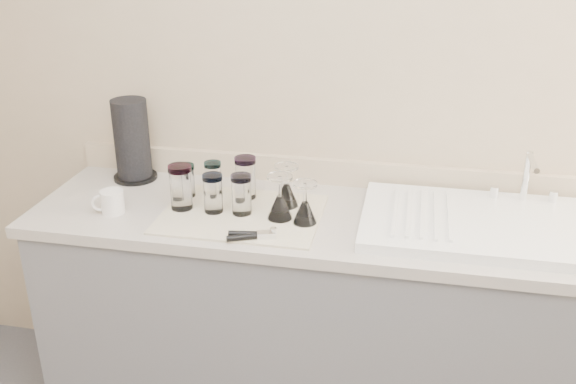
% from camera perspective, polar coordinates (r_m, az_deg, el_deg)
% --- Properties ---
extents(room_envelope, '(3.54, 3.50, 2.52)m').
position_cam_1_polar(room_envelope, '(0.91, -7.54, 3.04)').
color(room_envelope, '#525257').
rests_on(room_envelope, ground).
extents(counter_unit, '(2.06, 0.62, 0.90)m').
position_cam_1_polar(counter_unit, '(2.47, 2.83, -11.48)').
color(counter_unit, slate).
rests_on(counter_unit, ground).
extents(sink_unit, '(0.82, 0.50, 0.22)m').
position_cam_1_polar(sink_unit, '(2.24, 17.22, -2.72)').
color(sink_unit, white).
rests_on(sink_unit, counter_unit).
extents(dish_towel, '(0.55, 0.42, 0.01)m').
position_cam_1_polar(dish_towel, '(2.25, -4.14, -1.97)').
color(dish_towel, silver).
rests_on(dish_towel, counter_unit).
extents(tumbler_teal, '(0.06, 0.06, 0.12)m').
position_cam_1_polar(tumbler_teal, '(2.38, -9.00, 1.05)').
color(tumbler_teal, white).
rests_on(tumbler_teal, dish_towel).
extents(tumbler_cyan, '(0.06, 0.06, 0.12)m').
position_cam_1_polar(tumbler_cyan, '(2.39, -6.67, 1.26)').
color(tumbler_cyan, white).
rests_on(tumbler_cyan, dish_towel).
extents(tumbler_purple, '(0.08, 0.08, 0.16)m').
position_cam_1_polar(tumbler_purple, '(2.34, -3.79, 1.32)').
color(tumbler_purple, white).
rests_on(tumbler_purple, dish_towel).
extents(tumbler_magenta, '(0.08, 0.08, 0.16)m').
position_cam_1_polar(tumbler_magenta, '(2.28, -9.52, 0.46)').
color(tumbler_magenta, white).
rests_on(tumbler_magenta, dish_towel).
extents(tumbler_blue, '(0.07, 0.07, 0.14)m').
position_cam_1_polar(tumbler_blue, '(2.24, -6.68, -0.09)').
color(tumbler_blue, white).
rests_on(tumbler_blue, dish_towel).
extents(tumbler_lavender, '(0.07, 0.07, 0.14)m').
position_cam_1_polar(tumbler_lavender, '(2.21, -4.16, -0.19)').
color(tumbler_lavender, white).
rests_on(tumbler_lavender, dish_towel).
extents(goblet_back_left, '(0.09, 0.09, 0.15)m').
position_cam_1_polar(goblet_back_left, '(2.28, -0.14, -0.01)').
color(goblet_back_left, white).
rests_on(goblet_back_left, dish_towel).
extents(goblet_front_left, '(0.09, 0.09, 0.16)m').
position_cam_1_polar(goblet_front_left, '(2.18, -0.73, -1.07)').
color(goblet_front_left, white).
rests_on(goblet_front_left, dish_towel).
extents(goblet_front_right, '(0.08, 0.08, 0.15)m').
position_cam_1_polar(goblet_front_right, '(2.15, 1.51, -1.54)').
color(goblet_front_right, white).
rests_on(goblet_front_right, dish_towel).
extents(can_opener, '(0.16, 0.09, 0.02)m').
position_cam_1_polar(can_opener, '(2.07, -3.24, -3.86)').
color(can_opener, silver).
rests_on(can_opener, dish_towel).
extents(white_mug, '(0.12, 0.11, 0.08)m').
position_cam_1_polar(white_mug, '(2.33, -15.40, -0.86)').
color(white_mug, silver).
rests_on(white_mug, counter_unit).
extents(paper_towel_roll, '(0.17, 0.17, 0.32)m').
position_cam_1_polar(paper_towel_roll, '(2.57, -13.70, 4.43)').
color(paper_towel_roll, black).
rests_on(paper_towel_roll, counter_unit).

